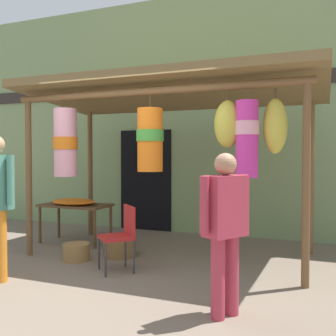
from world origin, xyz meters
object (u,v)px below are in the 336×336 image
Objects in this scene: display_table at (75,209)px; wicker_basket_by_table at (120,248)px; flower_heap_on_table at (74,202)px; customer_foreground at (225,222)px; folding_chair at (122,232)px; wicker_basket_spare at (76,252)px.

wicker_basket_by_table is (1.14, -0.52, -0.45)m from display_table.
flower_heap_on_table reaches higher than display_table.
customer_foreground is at bearing -38.34° from wicker_basket_by_table.
wicker_basket_by_table is 2.61m from customer_foreground.
customer_foreground is at bearing -30.22° from folding_chair.
customer_foreground is (3.10, -2.07, 0.30)m from display_table.
flower_heap_on_table is at bearing 147.00° from customer_foreground.
wicker_basket_spare is at bearing 155.18° from customer_foreground.
customer_foreground reaches higher than wicker_basket_spare.
wicker_basket_by_table is at bearing -24.44° from display_table.
display_table reaches higher than wicker_basket_spare.
flower_heap_on_table reaches higher than wicker_basket_by_table.
wicker_basket_spare is (-0.84, 0.20, -0.38)m from folding_chair.
display_table is 1.33m from wicker_basket_by_table.
wicker_basket_spare is at bearing -53.41° from flower_heap_on_table.
flower_heap_on_table is 1.32m from wicker_basket_by_table.
customer_foreground reaches higher than flower_heap_on_table.
folding_chair is at bearing -58.84° from wicker_basket_by_table.
wicker_basket_spare is 2.77m from customer_foreground.
flower_heap_on_table is (0.04, -0.08, 0.13)m from display_table.
customer_foreground is (3.06, -1.99, 0.17)m from flower_heap_on_table.
customer_foreground is (2.42, -1.12, 0.76)m from wicker_basket_spare.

